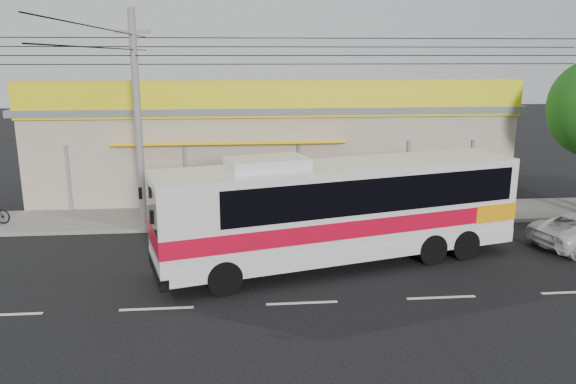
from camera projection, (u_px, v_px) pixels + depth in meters
name	position (u px, v px, depth m)	size (l,w,h in m)	color
ground	(293.00, 270.00, 18.06)	(120.00, 120.00, 0.00)	black
sidewalk	(279.00, 216.00, 23.85)	(30.00, 3.20, 0.15)	slate
lane_markings	(302.00, 303.00, 15.65)	(50.00, 0.12, 0.01)	silver
storefront_building	(271.00, 144.00, 28.68)	(22.60, 9.20, 5.70)	#AB9E8A
coach_bus	(346.00, 205.00, 18.26)	(12.29, 5.61, 3.71)	silver
motorbike_red	(170.00, 202.00, 23.88)	(0.65, 1.88, 0.99)	maroon
utility_pole	(133.00, 50.00, 20.41)	(34.00, 14.00, 8.40)	slate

